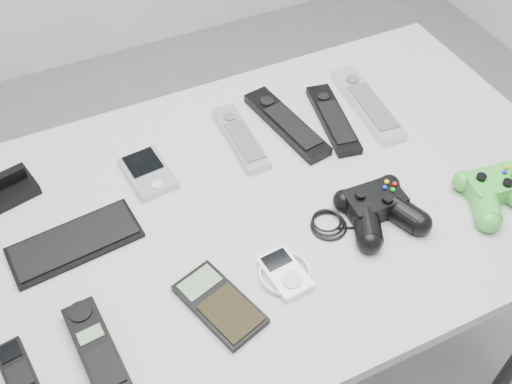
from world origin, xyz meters
name	(u,v)px	position (x,y,z in m)	size (l,w,h in m)	color
desk	(281,216)	(0.04, 0.03, 0.71)	(1.16, 0.75, 0.78)	gray
pda_keyboard	(75,242)	(-0.35, 0.08, 0.79)	(0.23, 0.10, 0.01)	black
dock_bracket	(8,184)	(-0.43, 0.25, 0.80)	(0.09, 0.08, 0.05)	black
pda	(148,172)	(-0.18, 0.18, 0.79)	(0.08, 0.12, 0.02)	#A8A8AF
remote_silver_a	(241,137)	(0.03, 0.19, 0.79)	(0.05, 0.20, 0.02)	#A8A8AF
remote_black_a	(286,123)	(0.13, 0.19, 0.79)	(0.06, 0.24, 0.02)	black
remote_black_b	(333,119)	(0.23, 0.16, 0.79)	(0.05, 0.22, 0.02)	black
remote_silver_b	(367,103)	(0.32, 0.17, 0.79)	(0.06, 0.25, 0.03)	silver
mobile_phone	(16,367)	(-0.48, -0.12, 0.79)	(0.04, 0.09, 0.02)	black
cordless_handset	(96,348)	(-0.37, -0.14, 0.79)	(0.05, 0.17, 0.03)	black
calculator	(220,304)	(-0.16, -0.15, 0.79)	(0.08, 0.16, 0.02)	black
mp3_player	(285,273)	(-0.04, -0.14, 0.79)	(0.09, 0.10, 0.02)	white
controller_black	(379,207)	(0.17, -0.10, 0.80)	(0.25, 0.16, 0.05)	black
controller_green	(497,190)	(0.40, -0.16, 0.80)	(0.14, 0.15, 0.05)	#268A25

